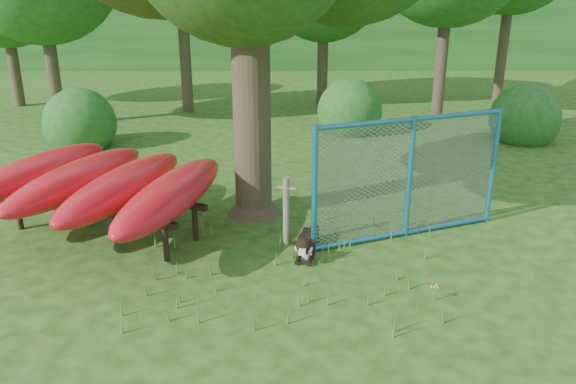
{
  "coord_description": "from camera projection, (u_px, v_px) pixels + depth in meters",
  "views": [
    {
      "loc": [
        0.12,
        -6.48,
        3.75
      ],
      "look_at": [
        0.2,
        1.2,
        1.0
      ],
      "focal_mm": 35.0,
      "sensor_mm": 36.0,
      "label": 1
    }
  ],
  "objects": [
    {
      "name": "ground",
      "position": [
        274.0,
        294.0,
        7.36
      ],
      "size": [
        80.0,
        80.0,
        0.0
      ],
      "primitive_type": "plane",
      "color": "#1D490E",
      "rests_on": "ground"
    },
    {
      "name": "wooden_post",
      "position": [
        286.0,
        210.0,
        8.61
      ],
      "size": [
        0.3,
        0.13,
        1.11
      ],
      "rotation": [
        0.0,
        0.0,
        -0.24
      ],
      "color": "#6C6351",
      "rests_on": "ground"
    },
    {
      "name": "kayak_rack",
      "position": [
        101.0,
        183.0,
        8.88
      ],
      "size": [
        4.22,
        4.57,
        1.17
      ],
      "rotation": [
        0.0,
        0.0,
        -0.42
      ],
      "color": "black",
      "rests_on": "ground"
    },
    {
      "name": "husky_dog",
      "position": [
        307.0,
        244.0,
        8.43
      ],
      "size": [
        0.41,
        1.05,
        0.48
      ],
      "rotation": [
        0.0,
        0.0,
        -0.19
      ],
      "color": "black",
      "rests_on": "ground"
    },
    {
      "name": "fence_section",
      "position": [
        410.0,
        178.0,
        8.81
      ],
      "size": [
        3.17,
        1.3,
        3.28
      ],
      "rotation": [
        0.0,
        0.0,
        0.37
      ],
      "color": "teal",
      "rests_on": "ground"
    },
    {
      "name": "wildflower_clump",
      "position": [
        435.0,
        288.0,
        7.16
      ],
      "size": [
        0.11,
        0.09,
        0.23
      ],
      "rotation": [
        0.0,
        0.0,
        0.31
      ],
      "color": "#46822A",
      "rests_on": "ground"
    },
    {
      "name": "shrub_left",
      "position": [
        83.0,
        147.0,
        14.37
      ],
      "size": [
        1.8,
        1.8,
        1.8
      ],
      "primitive_type": "sphere",
      "color": "#1E5A1D",
      "rests_on": "ground"
    },
    {
      "name": "shrub_right",
      "position": [
        521.0,
        141.0,
        14.96
      ],
      "size": [
        1.8,
        1.8,
        1.8
      ],
      "primitive_type": "sphere",
      "color": "#1E5A1D",
      "rests_on": "ground"
    },
    {
      "name": "shrub_mid",
      "position": [
        349.0,
        132.0,
        15.85
      ],
      "size": [
        1.8,
        1.8,
        1.8
      ],
      "primitive_type": "sphere",
      "color": "#1E5A1D",
      "rests_on": "ground"
    },
    {
      "name": "wooded_hillside",
      "position": [
        280.0,
        5.0,
        32.71
      ],
      "size": [
        80.0,
        12.0,
        6.0
      ],
      "primitive_type": "cube",
      "color": "#1E5A1D",
      "rests_on": "ground"
    }
  ]
}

